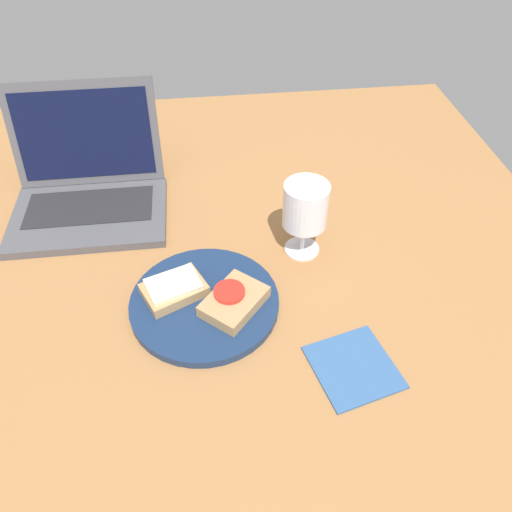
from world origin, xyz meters
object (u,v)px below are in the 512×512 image
Objects in this scene: plate at (205,303)px; wine_glass at (305,208)px; laptop at (88,187)px; sandwich_with_tomato at (234,301)px; sandwich_with_cheese at (174,288)px; napkin at (354,367)px.

plate is 24.10cm from wine_glass.
sandwich_with_tomato is at bearing -50.30° from laptop.
wine_glass is at bearing 31.79° from plate.
laptop is (-26.75, 32.22, 1.87)cm from sandwich_with_tomato.
sandwich_with_cheese is (-4.89, 1.97, 2.05)cm from plate.
wine_glass is 28.68cm from napkin.
laptop reaches higher than sandwich_with_tomato.
plate is 5.56cm from sandwich_with_tomato.
plate is 2.06× the size of napkin.
plate is at bearing -21.93° from sandwich_with_cheese.
napkin is (26.70, -17.03, -2.62)cm from sandwich_with_cheese.
wine_glass is (14.08, 13.60, 7.26)cm from sandwich_with_tomato.
sandwich_with_cheese is 0.82× the size of wine_glass.
sandwich_with_cheese is at bearing 158.07° from plate.
napkin is at bearing -34.64° from plate.
napkin is (2.90, -26.78, -9.85)cm from wine_glass.
laptop reaches higher than napkin.
plate is at bearing -54.15° from laptop.
wine_glass is 0.48× the size of laptop.
sandwich_with_tomato is at bearing -21.30° from plate.
sandwich_with_cheese reaches higher than plate.
sandwich_with_tomato is 20.88cm from wine_glass.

